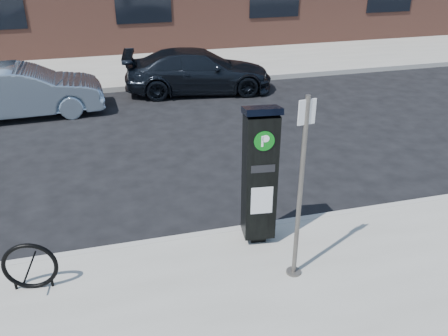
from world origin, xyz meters
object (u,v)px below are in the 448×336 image
object	(u,v)px
parking_kiosk	(260,174)
bike_rack	(30,266)
car_silver	(23,91)
sign_pole	(300,193)
car_dark	(198,71)

from	to	relation	value
parking_kiosk	bike_rack	distance (m)	3.25
car_silver	sign_pole	bearing A→B (deg)	-154.22
car_dark	parking_kiosk	bearing A→B (deg)	-178.17
bike_rack	sign_pole	bearing A→B (deg)	-2.37
parking_kiosk	car_dark	world-z (taller)	parking_kiosk
parking_kiosk	car_silver	world-z (taller)	parking_kiosk
car_dark	sign_pole	bearing A→B (deg)	-176.12
parking_kiosk	car_dark	size ratio (longest dim) A/B	0.50
sign_pole	car_silver	xyz separation A→B (m)	(-4.18, 7.80, -0.75)
sign_pole	bike_rack	size ratio (longest dim) A/B	3.59
bike_rack	car_dark	xyz separation A→B (m)	(3.93, 8.05, 0.13)
car_silver	car_dark	size ratio (longest dim) A/B	0.92
car_silver	car_dark	bearing A→B (deg)	-82.32
parking_kiosk	bike_rack	size ratio (longest dim) A/B	3.04
sign_pole	car_silver	world-z (taller)	sign_pole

